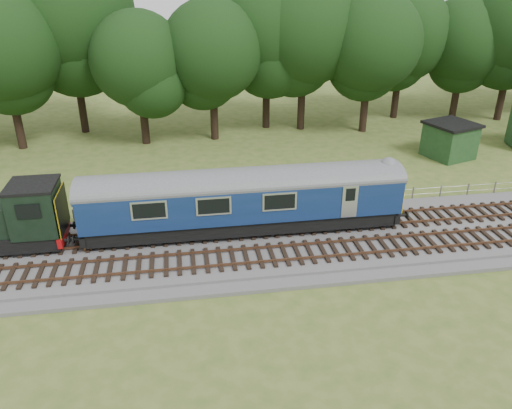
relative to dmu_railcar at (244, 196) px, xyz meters
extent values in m
plane|color=#415D22|center=(3.90, -1.40, -2.61)|extent=(120.00, 120.00, 0.00)
cube|color=#4C4C4F|center=(3.90, -1.40, -2.43)|extent=(70.00, 7.00, 0.35)
cube|color=brown|center=(3.90, -0.72, -2.12)|extent=(66.50, 0.07, 0.14)
cube|color=brown|center=(3.90, 0.72, -2.12)|extent=(66.50, 0.07, 0.14)
cube|color=brown|center=(3.90, -3.72, -2.12)|extent=(66.50, 0.07, 0.14)
cube|color=brown|center=(3.90, -2.28, -2.12)|extent=(66.50, 0.07, 0.14)
cube|color=black|center=(-0.01, 0.00, -1.55)|extent=(17.46, 2.52, 0.85)
cube|color=#0E234F|center=(-0.01, 0.00, -0.12)|extent=(18.00, 2.80, 2.05)
cube|color=yellow|center=(9.01, 0.00, -0.50)|extent=(0.06, 2.74, 1.30)
cube|color=black|center=(5.99, 0.00, -1.75)|extent=(2.60, 2.00, 0.55)
cube|color=black|center=(-6.01, 0.00, -1.75)|extent=(2.60, 2.00, 0.55)
cube|color=black|center=(-11.21, 0.00, 0.05)|extent=(2.40, 2.55, 2.60)
cube|color=#9F0C0E|center=(-10.03, 0.00, -1.55)|extent=(0.25, 2.60, 0.55)
cube|color=yellow|center=(-9.89, 0.00, -0.15)|extent=(0.06, 2.55, 2.30)
imported|color=orange|center=(-8.70, -0.89, -1.48)|extent=(0.67, 0.65, 1.55)
cube|color=#1B3C1C|center=(18.53, 10.78, -1.26)|extent=(4.10, 4.10, 2.69)
cube|color=black|center=(18.53, 10.78, 0.19)|extent=(4.51, 4.51, 0.22)
camera|label=1|loc=(-3.30, -25.48, 11.75)|focal=35.00mm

